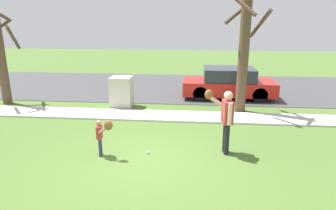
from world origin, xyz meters
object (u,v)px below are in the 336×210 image
baseball (148,152)px  utility_cabinet (122,92)px  person_adult (225,116)px  person_child (102,132)px  street_tree_near (245,41)px  street_tree_far (0,50)px  parked_hatchback_red (228,83)px

baseball → utility_cabinet: 4.58m
person_adult → person_child: size_ratio=1.66×
utility_cabinet → street_tree_near: 5.07m
street_tree_far → street_tree_near: bearing=-1.2°
parked_hatchback_red → utility_cabinet: bearing=-156.5°
person_child → parked_hatchback_red: bearing=51.0°
person_adult → street_tree_near: (0.93, 3.78, 1.62)m
person_child → street_tree_far: 7.29m
utility_cabinet → street_tree_far: 5.18m
person_child → utility_cabinet: size_ratio=0.83×
person_adult → baseball: 2.24m
person_child → baseball: size_ratio=13.70×
street_tree_near → street_tree_far: 9.56m
street_tree_near → parked_hatchback_red: street_tree_near is taller
baseball → street_tree_far: 8.18m
person_adult → street_tree_near: street_tree_near is taller
person_child → parked_hatchback_red: size_ratio=0.25×
person_adult → baseball: bearing=-0.9°
utility_cabinet → person_child: bearing=-82.3°
person_adult → utility_cabinet: bearing=-55.1°
utility_cabinet → street_tree_far: street_tree_far is taller
person_adult → street_tree_far: street_tree_far is taller
baseball → person_child: bearing=-167.2°
person_child → parked_hatchback_red: 7.39m
street_tree_far → parked_hatchback_red: (9.29, 1.86, -1.58)m
utility_cabinet → street_tree_near: size_ratio=0.24×
utility_cabinet → street_tree_far: (-4.91, 0.04, 1.62)m
street_tree_near → street_tree_far: street_tree_near is taller
baseball → parked_hatchback_red: bearing=66.5°
baseball → street_tree_near: bearing=54.2°
person_child → street_tree_far: bearing=132.5°
person_adult → parked_hatchback_red: (0.67, 5.84, -0.38)m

